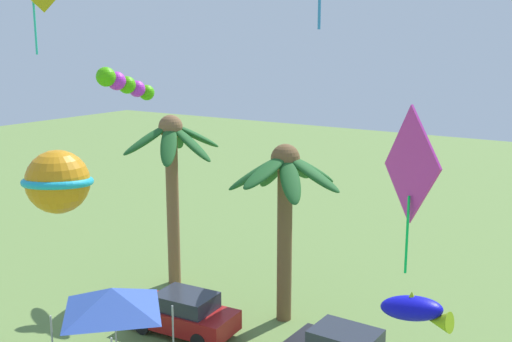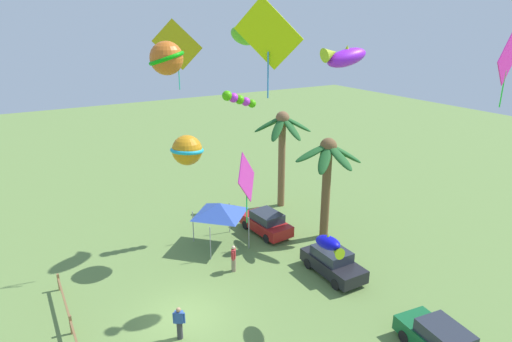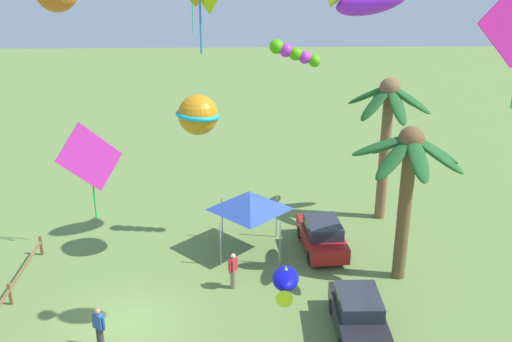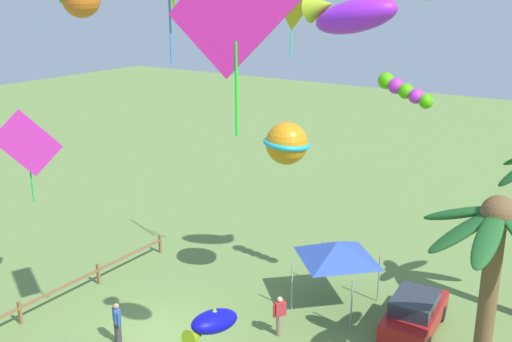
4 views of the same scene
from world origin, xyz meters
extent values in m
plane|color=olive|center=(0.00, 0.00, 0.00)|extent=(120.00, 120.00, 0.00)
cylinder|color=brown|center=(-3.16, 10.92, 3.08)|extent=(0.55, 0.55, 6.16)
ellipsoid|color=#1E5623|center=(-2.08, 10.92, 5.74)|extent=(2.29, 0.68, 1.37)
ellipsoid|color=#1E5623|center=(-4.03, 10.39, 5.64)|extent=(2.23, 1.73, 1.56)
ellipsoid|color=#1E5623|center=(-3.28, 9.79, 5.87)|extent=(0.92, 2.43, 1.13)
ellipsoid|color=#1E5623|center=(-2.51, 10.14, 5.64)|extent=(1.93, 2.12, 1.56)
sphere|color=brown|center=(-3.16, 10.92, 6.16)|extent=(1.05, 1.05, 1.05)
cube|color=brown|center=(-5.46, -4.84, 0.47)|extent=(0.12, 0.12, 0.95)
cube|color=brown|center=(-1.52, -4.84, 0.47)|extent=(0.12, 0.12, 0.95)
cube|color=brown|center=(2.43, -4.84, 0.47)|extent=(0.12, 0.12, 0.95)
cube|color=brown|center=(0.46, -4.84, 0.66)|extent=(11.94, 0.09, 0.11)
cube|color=#A51919|center=(-5.60, 7.96, 0.60)|extent=(4.03, 2.01, 0.70)
cube|color=#282D38|center=(-5.45, 7.97, 1.23)|extent=(2.14, 1.66, 0.56)
cylinder|color=black|center=(-6.74, 7.08, 0.30)|extent=(0.61, 0.23, 0.60)
cylinder|color=black|center=(-6.87, 8.64, 0.30)|extent=(0.61, 0.23, 0.60)
cylinder|color=black|center=(-4.33, 7.28, 0.30)|extent=(0.61, 0.23, 0.60)
cylinder|color=#38383D|center=(1.25, -0.74, 0.42)|extent=(0.26, 0.26, 0.84)
cube|color=#2D519E|center=(1.25, -0.74, 1.11)|extent=(0.39, 0.44, 0.54)
sphere|color=#A37556|center=(1.25, -0.74, 1.48)|extent=(0.21, 0.21, 0.21)
cylinder|color=#2D519E|center=(1.36, -0.54, 1.06)|extent=(0.09, 0.09, 0.52)
cylinder|color=#2D519E|center=(1.13, -0.94, 1.06)|extent=(0.09, 0.09, 0.52)
cylinder|color=gray|center=(-2.46, 3.91, 0.42)|extent=(0.26, 0.26, 0.84)
cube|color=#B72D33|center=(-2.46, 3.91, 1.11)|extent=(0.44, 0.40, 0.54)
sphere|color=beige|center=(-2.46, 3.91, 1.48)|extent=(0.21, 0.21, 0.21)
cylinder|color=#B72D33|center=(-2.27, 3.78, 1.06)|extent=(0.09, 0.09, 0.52)
cylinder|color=#B72D33|center=(-2.65, 4.03, 1.06)|extent=(0.09, 0.09, 0.52)
cylinder|color=#9E9EA3|center=(-6.90, 3.35, 1.05)|extent=(0.06, 0.06, 2.10)
cylinder|color=#9E9EA3|center=(-4.30, 3.35, 1.05)|extent=(0.06, 0.06, 2.10)
cylinder|color=#9E9EA3|center=(-6.90, 5.95, 1.05)|extent=(0.06, 0.06, 2.10)
cylinder|color=#9E9EA3|center=(-4.30, 5.95, 1.05)|extent=(0.06, 0.06, 2.10)
pyramid|color=#2D4CA8|center=(-5.60, 4.65, 2.48)|extent=(2.86, 2.86, 0.75)
ellipsoid|color=#9B21F2|center=(1.14, 8.06, 11.81)|extent=(1.15, 2.25, 1.19)
cone|color=#A3BE22|center=(1.10, 7.12, 12.01)|extent=(0.70, 0.82, 0.79)
cone|color=#A3BE22|center=(1.14, 8.06, 12.15)|extent=(0.44, 0.44, 0.43)
sphere|color=orange|center=(-5.11, 2.51, 6.66)|extent=(1.68, 1.68, 1.68)
torus|color=#1CA6C8|center=(-5.11, 2.51, 6.66)|extent=(2.53, 2.53, 0.37)
cube|color=#C1279C|center=(5.03, 0.59, 8.52)|extent=(1.29, 1.32, 1.80)
cylinder|color=#0AC14A|center=(5.03, 0.59, 7.49)|extent=(0.04, 0.04, 1.18)
cylinder|color=#2CC3A9|center=(-5.47, 2.43, 10.78)|extent=(0.06, 0.06, 1.68)
sphere|color=#46B90B|center=(-6.65, 5.83, 9.18)|extent=(0.62, 0.62, 0.62)
sphere|color=#BF2CD6|center=(-6.61, 6.23, 9.03)|extent=(0.59, 0.59, 0.59)
sphere|color=#46B90B|center=(-6.56, 6.63, 8.89)|extent=(0.57, 0.57, 0.57)
sphere|color=#BF2CD6|center=(-6.52, 7.04, 8.74)|extent=(0.54, 0.54, 0.54)
sphere|color=#46B90B|center=(-6.47, 7.44, 8.59)|extent=(0.52, 0.52, 0.52)
cylinder|color=#3282CC|center=(2.14, 3.20, 11.38)|extent=(0.06, 0.06, 1.77)
ellipsoid|color=#0C0DC4|center=(3.50, 5.55, 4.10)|extent=(1.72, 0.95, 0.86)
cone|color=#95BE16|center=(4.21, 5.47, 3.96)|extent=(0.63, 0.56, 0.58)
cone|color=#95BE16|center=(3.50, 5.55, 4.35)|extent=(0.35, 0.35, 0.32)
cube|color=#F125A8|center=(7.82, 9.43, 12.23)|extent=(0.50, 1.93, 1.98)
cylinder|color=#1FDE27|center=(7.82, 9.43, 11.10)|extent=(0.04, 0.04, 1.29)
camera|label=1|loc=(7.99, -7.96, 10.28)|focal=43.83mm
camera|label=2|loc=(16.77, -5.97, 13.33)|focal=30.66mm
camera|label=3|loc=(18.70, 4.24, 13.50)|focal=41.82mm
camera|label=4|loc=(14.39, 14.16, 12.39)|focal=42.05mm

